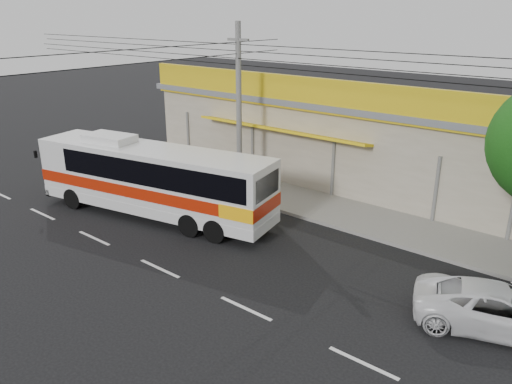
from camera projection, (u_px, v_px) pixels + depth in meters
ground at (209, 245)px, 19.53m from camera, size 120.00×120.00×0.00m
sidewalk at (296, 200)px, 23.88m from camera, size 30.00×3.20×0.15m
lane_markings at (160, 269)px, 17.71m from camera, size 50.00×0.12×0.01m
storefront_building at (356, 134)px, 27.16m from camera, size 22.60×9.20×5.70m
coach_bus at (156, 177)px, 21.58m from camera, size 11.44×4.49×3.45m
motorbike_red at (132, 150)px, 30.15m from camera, size 2.08×1.11×1.04m
motorbike_dark at (164, 159)px, 28.02m from camera, size 2.07×1.20×1.20m
white_car at (499, 309)px, 14.16m from camera, size 5.14×3.56×1.30m
utility_pole at (238, 54)px, 22.97m from camera, size 34.00×14.00×8.20m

